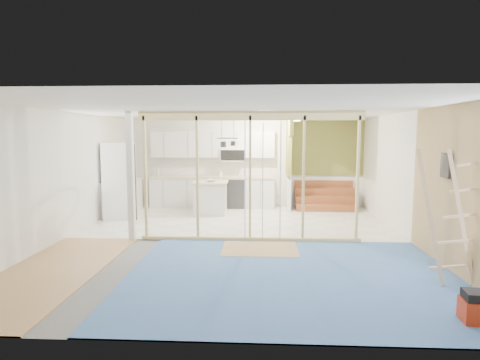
# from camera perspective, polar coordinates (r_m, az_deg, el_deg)

# --- Properties ---
(room) EXTENTS (7.01, 8.01, 2.61)m
(room) POSITION_cam_1_polar(r_m,az_deg,el_deg) (7.93, -0.72, 0.43)
(room) COLOR slate
(room) RESTS_ON ground
(floor_overlays) EXTENTS (7.00, 8.00, 0.03)m
(floor_overlays) POSITION_cam_1_polar(r_m,az_deg,el_deg) (8.22, -0.17, -8.50)
(floor_overlays) COLOR white
(floor_overlays) RESTS_ON room
(stud_frame) EXTENTS (4.66, 0.14, 2.60)m
(stud_frame) POSITION_cam_1_polar(r_m,az_deg,el_deg) (7.93, -2.47, 2.53)
(stud_frame) COLOR #D6C483
(stud_frame) RESTS_ON room
(base_cabinets) EXTENTS (4.45, 2.24, 0.93)m
(base_cabinets) POSITION_cam_1_polar(r_m,az_deg,el_deg) (11.55, -7.61, -1.90)
(base_cabinets) COLOR silver
(base_cabinets) RESTS_ON room
(upper_cabinets) EXTENTS (3.60, 0.41, 0.85)m
(upper_cabinets) POSITION_cam_1_polar(r_m,az_deg,el_deg) (11.77, -3.61, 4.91)
(upper_cabinets) COLOR silver
(upper_cabinets) RESTS_ON room
(green_partition) EXTENTS (2.25, 1.51, 2.60)m
(green_partition) POSITION_cam_1_polar(r_m,az_deg,el_deg) (11.69, 10.52, 0.51)
(green_partition) COLOR olive
(green_partition) RESTS_ON room
(pot_rack) EXTENTS (0.52, 0.52, 0.72)m
(pot_rack) POSITION_cam_1_polar(r_m,az_deg,el_deg) (9.80, -1.80, 5.65)
(pot_rack) COLOR black
(pot_rack) RESTS_ON room
(sheathing_panel) EXTENTS (0.02, 4.00, 2.60)m
(sheathing_panel) POSITION_cam_1_polar(r_m,az_deg,el_deg) (6.63, 29.56, -1.59)
(sheathing_panel) COLOR tan
(sheathing_panel) RESTS_ON room
(electrical_panel) EXTENTS (0.04, 0.30, 0.40)m
(electrical_panel) POSITION_cam_1_polar(r_m,az_deg,el_deg) (7.12, 27.21, 1.86)
(electrical_panel) COLOR #343439
(electrical_panel) RESTS_ON room
(ceiling_light) EXTENTS (0.32, 0.32, 0.08)m
(ceiling_light) POSITION_cam_1_polar(r_m,az_deg,el_deg) (10.92, 7.75, 8.53)
(ceiling_light) COLOR #FFEABF
(ceiling_light) RESTS_ON room
(fridge) EXTENTS (1.07, 1.03, 1.92)m
(fridge) POSITION_cam_1_polar(r_m,az_deg,el_deg) (10.69, -16.72, -0.11)
(fridge) COLOR white
(fridge) RESTS_ON room
(island) EXTENTS (0.93, 0.93, 0.90)m
(island) POSITION_cam_1_polar(r_m,az_deg,el_deg) (10.79, -4.20, -2.56)
(island) COLOR silver
(island) RESTS_ON room
(bowl) EXTENTS (0.31, 0.31, 0.06)m
(bowl) POSITION_cam_1_polar(r_m,az_deg,el_deg) (10.61, -4.07, -0.09)
(bowl) COLOR silver
(bowl) RESTS_ON island
(soap_bottle_a) EXTENTS (0.15, 0.15, 0.30)m
(soap_bottle_a) POSITION_cam_1_polar(r_m,az_deg,el_deg) (11.93, -11.64, 1.26)
(soap_bottle_a) COLOR #B1B7C6
(soap_bottle_a) RESTS_ON base_cabinets
(soap_bottle_b) EXTENTS (0.10, 0.10, 0.17)m
(soap_bottle_b) POSITION_cam_1_polar(r_m,az_deg,el_deg) (11.71, -2.74, 0.97)
(soap_bottle_b) COLOR white
(soap_bottle_b) RESTS_ON base_cabinets
(toolbox) EXTENTS (0.42, 0.34, 0.37)m
(toolbox) POSITION_cam_1_polar(r_m,az_deg,el_deg) (5.48, 30.98, -15.38)
(toolbox) COLOR #A3280F
(toolbox) RESTS_ON room
(ladder) EXTENTS (1.02, 0.20, 1.92)m
(ladder) POSITION_cam_1_polar(r_m,az_deg,el_deg) (6.35, 27.68, -4.70)
(ladder) COLOR beige
(ladder) RESTS_ON room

